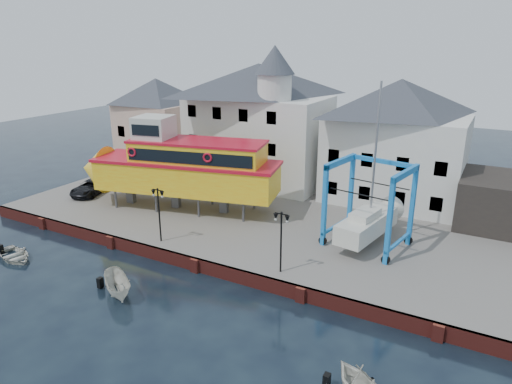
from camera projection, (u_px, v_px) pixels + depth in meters
The scene contains 13 objects.
ground at pixel (196, 272), 31.91m from camera, with size 140.00×140.00×0.00m, color black.
hardstanding at pixel (268, 215), 40.90m from camera, with size 44.00×22.00×1.00m, color slate.
quay_wall at pixel (196, 265), 31.83m from camera, with size 44.00×0.47×1.00m.
building_pink at pixel (158, 124), 53.13m from camera, with size 8.00×7.00×10.30m.
building_white_main at pixel (259, 122), 47.10m from camera, with size 14.00×8.30×14.00m.
building_white_right at pixel (396, 142), 41.53m from camera, with size 12.00×8.00×11.20m.
lamp_post_left at pixel (158, 201), 33.40m from camera, with size 1.12×0.32×4.20m.
lamp_post_right at pixel (281, 227), 28.85m from camera, with size 1.12×0.32×4.20m.
tour_boat at pixel (175, 166), 40.16m from camera, with size 19.28×8.44×8.17m.
travel_lift at pixel (372, 217), 33.74m from camera, with size 6.19×8.06×11.82m.
van at pixel (91, 187), 44.74m from camera, with size 2.23×4.83×1.34m, color black.
motorboat_a at pixel (119, 294), 29.08m from camera, with size 1.40×3.73×1.44m, color silver.
motorboat_d at pixel (15, 259), 33.81m from camera, with size 2.62×3.67×0.76m, color silver.
Camera 1 is at (17.39, -22.96, 15.40)m, focal length 32.00 mm.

